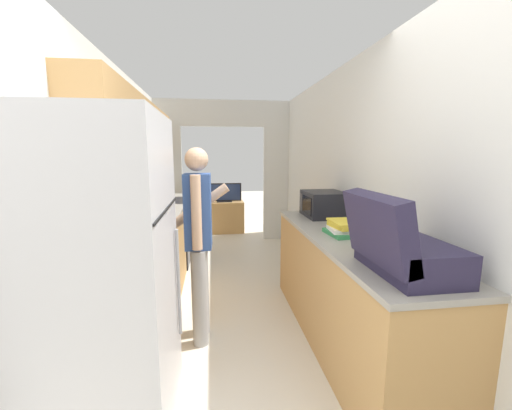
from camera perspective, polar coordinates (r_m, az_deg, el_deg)
wall_left at (r=3.27m, az=-24.76°, el=6.54°), size 0.38×6.89×2.50m
wall_right at (r=3.13m, az=18.86°, el=2.69°), size 0.06×6.89×2.50m
wall_far_with_doorway at (r=5.66m, az=-5.93°, el=7.65°), size 2.75×0.06×2.50m
counter_left at (r=3.71m, az=-18.28°, el=-8.72°), size 0.62×3.15×0.93m
counter_right at (r=2.81m, az=15.84°, el=-14.53°), size 0.62×2.29×0.93m
refrigerator at (r=1.95m, az=-26.36°, el=-12.37°), size 0.76×0.83×1.79m
range_oven at (r=4.72m, az=-15.89°, el=-4.68°), size 0.66×0.73×1.07m
person at (r=2.65m, az=-10.34°, el=-6.36°), size 0.52×0.38×1.63m
suitcase at (r=1.91m, az=24.39°, el=-6.94°), size 0.47×0.59×0.45m
microwave at (r=3.38m, az=12.21°, el=0.19°), size 0.40×0.48×0.26m
book_stack at (r=2.65m, az=15.55°, el=-4.16°), size 0.25×0.31×0.11m
tv_cabinet at (r=6.41m, az=-5.71°, el=-2.14°), size 0.76×0.42×0.63m
television at (r=6.28m, az=-5.77°, el=2.22°), size 0.67×0.16×0.38m
knife at (r=5.23m, az=-16.24°, el=1.84°), size 0.09×0.34×0.02m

